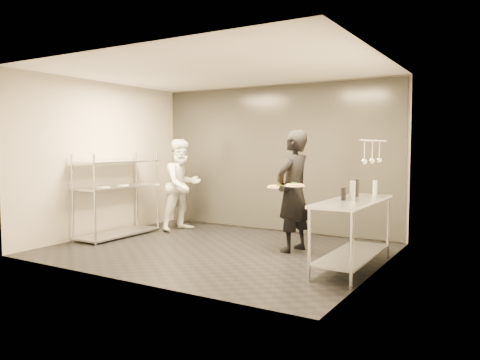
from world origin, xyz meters
The scene contains 13 objects.
room_shell centered at (0.00, 1.18, 1.40)m, with size 5.00×4.00×2.80m.
pass_rack centered at (-2.15, 0.00, 0.77)m, with size 0.60×1.60×1.50m.
prep_counter centered at (2.18, 0.00, 0.63)m, with size 0.60×1.80×0.92m.
utensil_rail centered at (2.43, 0.00, 1.55)m, with size 0.07×1.20×0.31m.
waiter centered at (1.07, 0.52, 0.94)m, with size 0.68×0.45×1.87m, color black.
chef centered at (-1.54, 1.10, 0.88)m, with size 0.86×0.67×1.76m, color white.
pizza_plate_near centered at (0.90, 0.31, 1.01)m, with size 0.31×0.31×0.05m.
pizza_plate_far centered at (1.22, 0.26, 1.05)m, with size 0.30×0.30×0.05m.
salad_plate centered at (0.98, 0.78, 1.40)m, with size 0.30×0.30×0.07m.
pos_monitor centered at (2.06, -0.03, 1.00)m, with size 0.05×0.23×0.17m, color black.
bottle_green centered at (2.17, -0.01, 1.05)m, with size 0.07×0.07×0.25m, color #919E92.
bottle_clear centered at (2.25, 0.80, 1.03)m, with size 0.06×0.06×0.21m, color #919E92.
bottle_dark centered at (2.10, 0.40, 1.04)m, with size 0.07×0.07×0.25m, color black.
Camera 1 is at (4.07, -6.04, 1.63)m, focal length 35.00 mm.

